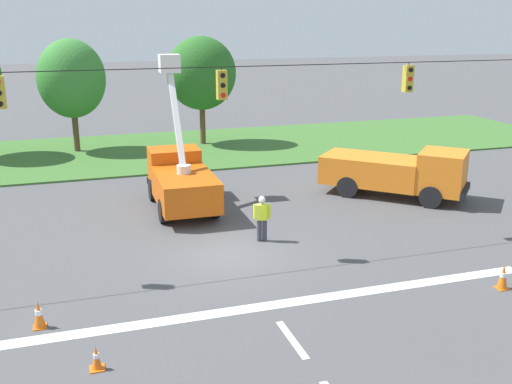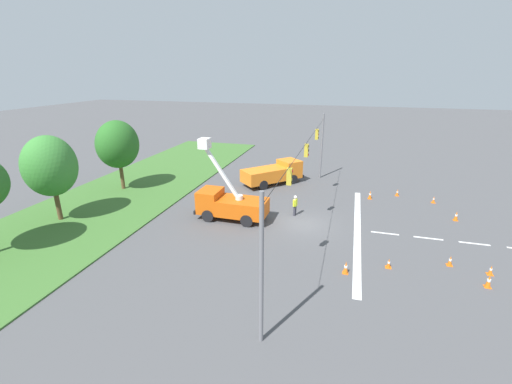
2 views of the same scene
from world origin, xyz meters
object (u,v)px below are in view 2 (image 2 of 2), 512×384
Objects in this scene: traffic_cone_foreground_left at (370,195)px; traffic_cone_lane_edge_b at (389,263)px; utility_truck_support_near at (274,173)px; traffic_cone_far_left at (491,270)px; traffic_cone_mid_left at (489,281)px; traffic_cone_lane_edge_a at (397,192)px; traffic_cone_far_right at (346,267)px; traffic_cone_mid_right at (450,261)px; tree_east at (118,144)px; tree_centre at (50,166)px; traffic_cone_near_bucket at (434,200)px; utility_truck_bucket_lift at (229,203)px; road_worker at (295,204)px; traffic_cone_foreground_right at (456,216)px.

traffic_cone_lane_edge_b is (-12.34, -0.75, -0.11)m from traffic_cone_foreground_left.
utility_truck_support_near is 21.31m from traffic_cone_far_left.
traffic_cone_mid_left is 1.26× the size of traffic_cone_lane_edge_b.
utility_truck_support_near is 12.51m from traffic_cone_lane_edge_a.
traffic_cone_mid_right is at bearing -66.85° from traffic_cone_far_right.
tree_east is at bearing 76.32° from traffic_cone_mid_right.
traffic_cone_lane_edge_a is (1.61, -2.59, -0.07)m from traffic_cone_foreground_left.
tree_centre is 11.16× the size of traffic_cone_far_left.
tree_centre is 10.75× the size of traffic_cone_near_bucket.
traffic_cone_far_right is (-2.68, 6.28, 0.07)m from traffic_cone_mid_right.
utility_truck_bucket_lift reaches higher than road_worker.
utility_truck_bucket_lift is at bearing 125.13° from traffic_cone_foreground_left.
utility_truck_support_near is at bearing -46.10° from tree_centre.
traffic_cone_foreground_right reaches higher than traffic_cone_far_left.
utility_truck_bucket_lift is 10.49× the size of traffic_cone_lane_edge_b.
utility_truck_bucket_lift is 16.91m from traffic_cone_lane_edge_a.
traffic_cone_lane_edge_a is (1.10, 3.04, 0.03)m from traffic_cone_near_bucket.
road_worker is 14.01m from traffic_cone_far_left.
traffic_cone_mid_right is 0.85× the size of traffic_cone_far_right.
utility_truck_bucket_lift is at bearing 171.84° from utility_truck_support_near.
traffic_cone_near_bucket is at bearing 4.46° from traffic_cone_far_left.
traffic_cone_mid_left reaches higher than traffic_cone_far_left.
traffic_cone_foreground_left is at bearing 3.50° from traffic_cone_lane_edge_b.
traffic_cone_foreground_left is at bearing 63.32° from traffic_cone_foreground_right.
utility_truck_support_near is 8.11× the size of traffic_cone_far_right.
traffic_cone_foreground_left is at bearing 95.20° from traffic_cone_near_bucket.
road_worker is (-1.84, -18.12, -3.68)m from tree_east.
utility_truck_bucket_lift is 13.86m from traffic_cone_foreground_left.
traffic_cone_foreground_right is at bearing -116.68° from traffic_cone_foreground_left.
utility_truck_bucket_lift is at bearing 104.52° from traffic_cone_foreground_right.
traffic_cone_far_right is at bearing 104.80° from traffic_cone_far_left.
utility_truck_bucket_lift is at bearing 58.82° from traffic_cone_far_right.
road_worker reaches higher than traffic_cone_far_left.
traffic_cone_mid_left is (-7.12, -12.24, -0.61)m from road_worker.
traffic_cone_mid_left is 14.98m from traffic_cone_lane_edge_a.
traffic_cone_mid_right is 0.98× the size of traffic_cone_lane_edge_a.
traffic_cone_far_right is (-2.21, 8.37, 0.10)m from traffic_cone_far_left.
traffic_cone_lane_edge_a reaches higher than traffic_cone_mid_right.
traffic_cone_far_right is at bearing -121.18° from utility_truck_bucket_lift.
traffic_cone_mid_right is at bearing -70.57° from traffic_cone_lane_edge_b.
road_worker is (6.20, -18.26, -3.57)m from tree_centre.
traffic_cone_near_bucket is at bearing -5.74° from traffic_cone_mid_right.
traffic_cone_mid_left is at bearing 158.82° from traffic_cone_far_left.
traffic_cone_far_right reaches higher than traffic_cone_near_bucket.
traffic_cone_far_left is (-13.11, -3.98, -0.04)m from traffic_cone_lane_edge_a.
utility_truck_support_near is at bearing 88.10° from traffic_cone_lane_edge_a.
tree_east is at bearing 84.19° from road_worker.
traffic_cone_near_bucket is at bearing -20.79° from traffic_cone_lane_edge_b.
tree_east is 10.19× the size of traffic_cone_lane_edge_a.
traffic_cone_far_right is at bearing 172.52° from traffic_cone_foreground_left.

